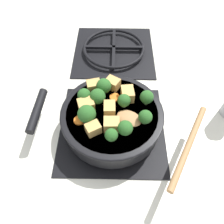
{
  "coord_description": "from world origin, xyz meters",
  "views": [
    {
      "loc": [
        0.01,
        -0.35,
        0.56
      ],
      "look_at": [
        0.0,
        0.0,
        0.08
      ],
      "focal_mm": 35.0,
      "sensor_mm": 36.0,
      "label": 1
    }
  ],
  "objects": [
    {
      "name": "tofu_cube_near_handle",
      "position": [
        -0.05,
        -0.06,
        0.1
      ],
      "size": [
        0.04,
        0.04,
        0.03
      ],
      "primitive_type": "cube",
      "rotation": [
        0.0,
        0.0,
        3.66
      ],
      "color": "tan",
      "rests_on": "skillet_pan"
    },
    {
      "name": "broccoli_floret_mid_floret",
      "position": [
        0.03,
        -0.07,
        0.11
      ],
      "size": [
        0.04,
        0.04,
        0.05
      ],
      "color": "#709956",
      "rests_on": "skillet_pan"
    },
    {
      "name": "wooden_spoon",
      "position": [
        0.13,
        -0.07,
        0.09
      ],
      "size": [
        0.25,
        0.23,
        0.02
      ],
      "color": "#A87A4C",
      "rests_on": "skillet_pan"
    },
    {
      "name": "skillet_pan",
      "position": [
        -0.0,
        0.0,
        0.06
      ],
      "size": [
        0.37,
        0.28,
        0.06
      ],
      "color": "black",
      "rests_on": "front_burner_grate"
    },
    {
      "name": "broccoli_floret_south_cluster",
      "position": [
        -0.04,
        0.03,
        0.11
      ],
      "size": [
        0.04,
        0.04,
        0.05
      ],
      "color": "#709956",
      "rests_on": "skillet_pan"
    },
    {
      "name": "tofu_cube_back_piece",
      "position": [
        0.04,
        0.05,
        0.1
      ],
      "size": [
        0.04,
        0.05,
        0.03
      ],
      "primitive_type": "cube",
      "rotation": [
        0.0,
        0.0,
        4.82
      ],
      "color": "tan",
      "rests_on": "skillet_pan"
    },
    {
      "name": "ground_plane",
      "position": [
        0.0,
        0.0,
        0.0
      ],
      "size": [
        2.4,
        2.4,
        0.0
      ],
      "primitive_type": "plane",
      "color": "silver"
    },
    {
      "name": "broccoli_floret_near_spoon",
      "position": [
        -0.08,
        0.04,
        0.11
      ],
      "size": [
        0.04,
        0.04,
        0.04
      ],
      "color": "#709956",
      "rests_on": "skillet_pan"
    },
    {
      "name": "rear_burner_grate",
      "position": [
        0.0,
        0.36,
        0.01
      ],
      "size": [
        0.31,
        0.31,
        0.03
      ],
      "color": "black",
      "rests_on": "ground_plane"
    },
    {
      "name": "tofu_cube_east_chunk",
      "position": [
        -0.05,
        0.08,
        0.1
      ],
      "size": [
        0.04,
        0.04,
        0.03
      ],
      "primitive_type": "cube",
      "rotation": [
        0.0,
        0.0,
        3.39
      ],
      "color": "tan",
      "rests_on": "skillet_pan"
    },
    {
      "name": "tofu_cube_center_large",
      "position": [
        -0.07,
        0.01,
        0.1
      ],
      "size": [
        0.05,
        0.05,
        0.03
      ],
      "primitive_type": "cube",
      "rotation": [
        0.0,
        0.0,
        0.33
      ],
      "color": "tan",
      "rests_on": "skillet_pan"
    },
    {
      "name": "tofu_cube_west_chunk",
      "position": [
        -0.01,
        -0.0,
        0.1
      ],
      "size": [
        0.03,
        0.04,
        0.03
      ],
      "primitive_type": "cube",
      "rotation": [
        0.0,
        0.0,
        1.6
      ],
      "color": "tan",
      "rests_on": "skillet_pan"
    },
    {
      "name": "broccoli_floret_west_rim",
      "position": [
        -0.0,
        -0.09,
        0.11
      ],
      "size": [
        0.03,
        0.03,
        0.04
      ],
      "color": "#709956",
      "rests_on": "skillet_pan"
    },
    {
      "name": "tofu_cube_mid_small",
      "position": [
        0.0,
        0.09,
        0.1
      ],
      "size": [
        0.05,
        0.05,
        0.03
      ],
      "primitive_type": "cube",
      "rotation": [
        0.0,
        0.0,
        5.73
      ],
      "color": "tan",
      "rests_on": "skillet_pan"
    },
    {
      "name": "carrot_slice_orange_thin",
      "position": [
        -0.09,
        -0.03,
        0.09
      ],
      "size": [
        0.03,
        0.03,
        0.01
      ],
      "primitive_type": "cylinder",
      "color": "orange",
      "rests_on": "skillet_pan"
    },
    {
      "name": "broccoli_floret_small_inner",
      "position": [
        0.08,
        -0.03,
        0.11
      ],
      "size": [
        0.04,
        0.04,
        0.04
      ],
      "color": "#709956",
      "rests_on": "skillet_pan"
    },
    {
      "name": "broccoli_floret_tall_stem",
      "position": [
        0.03,
        0.02,
        0.11
      ],
      "size": [
        0.04,
        0.04,
        0.04
      ],
      "color": "#709956",
      "rests_on": "skillet_pan"
    },
    {
      "name": "carrot_slice_near_center",
      "position": [
        0.01,
        0.05,
        0.09
      ],
      "size": [
        0.03,
        0.03,
        0.01
      ],
      "primitive_type": "cylinder",
      "color": "orange",
      "rests_on": "skillet_pan"
    },
    {
      "name": "broccoli_floret_center_top",
      "position": [
        0.09,
        0.03,
        0.11
      ],
      "size": [
        0.04,
        0.04,
        0.04
      ],
      "color": "#709956",
      "rests_on": "skillet_pan"
    },
    {
      "name": "broccoli_floret_east_rim",
      "position": [
        -0.02,
        0.07,
        0.11
      ],
      "size": [
        0.04,
        0.04,
        0.05
      ],
      "color": "#709956",
      "rests_on": "skillet_pan"
    },
    {
      "name": "tofu_cube_front_piece",
      "position": [
        -0.0,
        -0.05,
        0.1
      ],
      "size": [
        0.04,
        0.03,
        0.03
      ],
      "primitive_type": "cube",
      "rotation": [
        0.0,
        0.0,
        3.17
      ],
      "color": "tan",
      "rests_on": "skillet_pan"
    },
    {
      "name": "front_burner_grate",
      "position": [
        0.0,
        0.0,
        0.01
      ],
      "size": [
        0.31,
        0.31,
        0.03
      ],
      "color": "black",
      "rests_on": "ground_plane"
    },
    {
      "name": "broccoli_floret_north_edge",
      "position": [
        -0.06,
        -0.03,
        0.11
      ],
      "size": [
        0.05,
        0.05,
        0.05
      ],
      "color": "#709956",
      "rests_on": "skillet_pan"
    }
  ]
}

